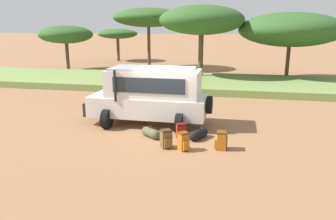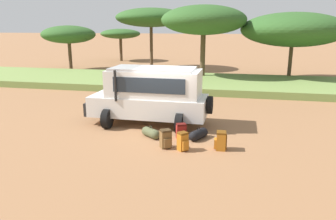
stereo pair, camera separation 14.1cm
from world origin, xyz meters
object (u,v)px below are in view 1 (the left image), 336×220
duffel_bag_low_black_case (151,133)px  acacia_tree_far_right (291,30)px  safari_vehicle (151,95)px  backpack_cluster_center (183,142)px  backpack_beside_front_wheel (166,139)px  backpack_outermost (221,141)px  acacia_tree_left_mid (118,34)px  acacia_tree_right_mid (202,20)px  backpack_near_rear_wheel (181,131)px  acacia_tree_centre_back (149,18)px  duffel_bag_soft_canvas (199,134)px  acacia_tree_far_left (66,35)px

duffel_bag_low_black_case → acacia_tree_far_right: acacia_tree_far_right is taller
safari_vehicle → backpack_cluster_center: 3.47m
backpack_beside_front_wheel → backpack_outermost: backpack_beside_front_wheel is taller
duffel_bag_low_black_case → acacia_tree_left_mid: acacia_tree_left_mid is taller
acacia_tree_left_mid → acacia_tree_right_mid: size_ratio=0.75×
acacia_tree_left_mid → safari_vehicle: bearing=-67.0°
backpack_beside_front_wheel → duffel_bag_low_black_case: bearing=130.1°
safari_vehicle → backpack_outermost: 4.05m
backpack_beside_front_wheel → backpack_near_rear_wheel: backpack_beside_front_wheel is taller
acacia_tree_left_mid → acacia_tree_centre_back: size_ratio=0.69×
duffel_bag_soft_canvas → acacia_tree_right_mid: (-1.40, 13.21, 4.31)m
duffel_bag_low_black_case → duffel_bag_soft_canvas: duffel_bag_soft_canvas is taller
acacia_tree_right_mid → backpack_outermost: bearing=-80.9°
backpack_near_rear_wheel → duffel_bag_low_black_case: bearing=-173.5°
acacia_tree_left_mid → acacia_tree_far_left: bearing=-100.4°
backpack_outermost → acacia_tree_centre_back: bearing=111.3°
backpack_outermost → acacia_tree_left_mid: bearing=116.7°
backpack_beside_front_wheel → acacia_tree_far_right: acacia_tree_far_right is taller
safari_vehicle → acacia_tree_far_right: (7.27, 12.97, 2.53)m
backpack_cluster_center → backpack_near_rear_wheel: size_ratio=1.13×
backpack_cluster_center → duffel_bag_low_black_case: bearing=143.1°
acacia_tree_left_mid → acacia_tree_centre_back: 8.42m
backpack_near_rear_wheel → duffel_bag_soft_canvas: bearing=6.2°
backpack_near_rear_wheel → acacia_tree_centre_back: 21.32m
duffel_bag_soft_canvas → acacia_tree_far_right: 15.75m
backpack_near_rear_wheel → duffel_bag_soft_canvas: 0.65m
acacia_tree_right_mid → duffel_bag_low_black_case: bearing=-91.7°
acacia_tree_left_mid → backpack_outermost: bearing=-63.3°
safari_vehicle → acacia_tree_centre_back: acacia_tree_centre_back is taller
duffel_bag_low_black_case → acacia_tree_far_right: bearing=65.0°
acacia_tree_centre_back → acacia_tree_right_mid: size_ratio=1.09×
backpack_beside_front_wheel → acacia_tree_far_left: size_ratio=0.13×
acacia_tree_far_left → acacia_tree_centre_back: (7.13, 2.94, 1.54)m
acacia_tree_far_left → backpack_cluster_center: bearing=-52.4°
backpack_beside_front_wheel → backpack_cluster_center: 0.63m
acacia_tree_far_left → acacia_tree_left_mid: 9.28m
backpack_cluster_center → acacia_tree_centre_back: size_ratio=0.09×
backpack_outermost → acacia_tree_right_mid: bearing=99.1°
acacia_tree_centre_back → acacia_tree_far_right: (12.19, -5.24, -1.02)m
safari_vehicle → backpack_near_rear_wheel: safari_vehicle is taller
backpack_beside_front_wheel → acacia_tree_centre_back: size_ratio=0.10×
backpack_cluster_center → duffel_bag_soft_canvas: bearing=73.3°
acacia_tree_far_right → backpack_beside_front_wheel: bearing=-111.1°
duffel_bag_soft_canvas → acacia_tree_far_right: bearing=70.8°
backpack_beside_front_wheel → backpack_outermost: size_ratio=1.02×
backpack_near_rear_wheel → acacia_tree_left_mid: size_ratio=0.12×
backpack_near_rear_wheel → acacia_tree_centre_back: size_ratio=0.08×
backpack_beside_front_wheel → acacia_tree_far_left: acacia_tree_far_left is taller
backpack_beside_front_wheel → acacia_tree_right_mid: (-0.40, 14.35, 4.18)m
backpack_beside_front_wheel → backpack_outermost: 1.88m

